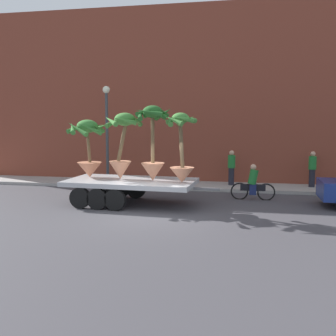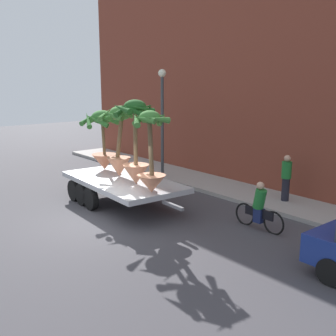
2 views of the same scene
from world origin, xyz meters
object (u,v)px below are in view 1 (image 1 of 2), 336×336
(street_lamp, at_px, (107,122))
(potted_palm_extra, at_px, (153,144))
(flatbed_trailer, at_px, (126,185))
(pedestrian_near_gate, at_px, (231,167))
(cyclist, at_px, (253,184))
(pedestrian_far_left, at_px, (312,168))
(potted_palm_middle, at_px, (88,147))
(potted_palm_rear, at_px, (122,145))
(potted_palm_front, at_px, (181,151))

(street_lamp, bearing_deg, potted_palm_extra, -49.40)
(flatbed_trailer, distance_m, street_lamp, 4.90)
(potted_palm_extra, bearing_deg, street_lamp, 130.60)
(pedestrian_near_gate, bearing_deg, cyclist, -70.18)
(pedestrian_far_left, distance_m, street_lamp, 10.16)
(cyclist, relative_size, pedestrian_far_left, 1.08)
(pedestrian_near_gate, bearing_deg, potted_palm_extra, -121.16)
(potted_palm_extra, relative_size, cyclist, 1.58)
(potted_palm_extra, relative_size, pedestrian_far_left, 1.70)
(flatbed_trailer, distance_m, pedestrian_near_gate, 6.12)
(potted_palm_extra, bearing_deg, potted_palm_middle, 171.62)
(potted_palm_rear, distance_m, potted_palm_middle, 1.55)
(flatbed_trailer, distance_m, potted_palm_middle, 2.27)
(potted_palm_extra, distance_m, cyclist, 4.64)
(potted_palm_extra, height_order, pedestrian_far_left, potted_palm_extra)
(cyclist, bearing_deg, flatbed_trailer, -159.74)
(potted_palm_rear, height_order, street_lamp, street_lamp)
(flatbed_trailer, distance_m, pedestrian_far_left, 9.15)
(potted_palm_front, relative_size, potted_palm_extra, 0.90)
(potted_palm_rear, height_order, potted_palm_extra, potted_palm_extra)
(potted_palm_rear, relative_size, potted_palm_extra, 0.91)
(potted_palm_rear, xyz_separation_m, potted_palm_middle, (-1.53, 0.22, -0.11))
(potted_palm_extra, bearing_deg, potted_palm_front, -11.39)
(cyclist, height_order, pedestrian_far_left, pedestrian_far_left)
(potted_palm_middle, xyz_separation_m, pedestrian_near_gate, (5.67, 4.29, -1.19))
(potted_palm_middle, height_order, pedestrian_far_left, potted_palm_middle)
(potted_palm_middle, xyz_separation_m, street_lamp, (-0.38, 3.33, 1.00))
(potted_palm_extra, xyz_separation_m, cyclist, (3.85, 1.90, -1.76))
(potted_palm_rear, xyz_separation_m, pedestrian_near_gate, (4.14, 4.50, -1.30))
(potted_palm_extra, xyz_separation_m, street_lamp, (-3.21, 3.75, 0.80))
(pedestrian_far_left, bearing_deg, cyclist, -133.41)
(potted_palm_rear, relative_size, potted_palm_front, 1.00)
(flatbed_trailer, xyz_separation_m, potted_palm_rear, (-0.16, 0.15, 1.59))
(potted_palm_middle, height_order, potted_palm_front, potted_palm_front)
(flatbed_trailer, relative_size, potted_palm_middle, 2.58)
(pedestrian_far_left, bearing_deg, pedestrian_near_gate, -177.72)
(flatbed_trailer, bearing_deg, pedestrian_near_gate, 49.42)
(potted_palm_rear, height_order, pedestrian_far_left, potted_palm_rear)
(pedestrian_far_left, bearing_deg, potted_palm_rear, -149.65)
(potted_palm_rear, relative_size, pedestrian_near_gate, 1.54)
(potted_palm_middle, xyz_separation_m, potted_palm_front, (3.99, -0.65, -0.05))
(pedestrian_near_gate, bearing_deg, street_lamp, -171.02)
(potted_palm_rear, bearing_deg, potted_palm_front, -10.05)
(pedestrian_near_gate, bearing_deg, flatbed_trailer, -130.58)
(cyclist, bearing_deg, potted_palm_front, -141.70)
(pedestrian_near_gate, bearing_deg, potted_palm_front, -108.87)
(potted_palm_extra, height_order, pedestrian_near_gate, potted_palm_extra)
(pedestrian_far_left, height_order, street_lamp, street_lamp)
(cyclist, bearing_deg, potted_palm_middle, -167.50)
(potted_palm_middle, distance_m, potted_palm_front, 4.04)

